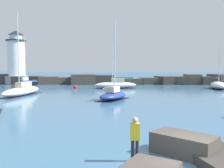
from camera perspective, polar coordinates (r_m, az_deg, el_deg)
name	(u,v)px	position (r m, az deg, el deg)	size (l,w,h in m)	color
open_sea_beyond	(116,75)	(115.13, 0.89, 2.05)	(400.00, 116.00, 0.01)	#2D5B7F
breakwater_jetty	(131,80)	(55.21, 4.31, 0.96)	(57.15, 7.33, 2.18)	#383330
lighthouse	(16,61)	(58.79, -20.99, 4.83)	(5.06, 5.06, 11.67)	gray
sailboat_moored_0	(22,90)	(34.92, -19.85, -1.36)	(3.41, 8.53, 10.58)	white
sailboat_moored_1	(116,85)	(43.80, 0.88, -0.12)	(7.52, 3.10, 7.90)	white
sailboat_moored_2	(113,95)	(28.58, 0.24, -2.46)	(4.32, 5.63, 9.24)	navy
sailboat_moored_5	(25,83)	(48.75, -19.25, 0.16)	(4.45, 5.62, 9.17)	white
sailboat_moored_6	(218,85)	(46.35, 23.10, -0.25)	(3.64, 6.49, 7.59)	white
mooring_buoy_orange_near	(75,87)	(43.56, -8.48, -0.66)	(0.61, 0.61, 0.81)	red
person_on_rocks	(135,137)	(10.12, 5.28, -11.88)	(0.36, 0.23, 1.78)	#282833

